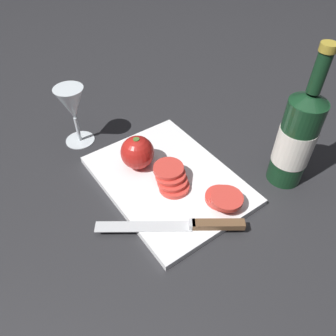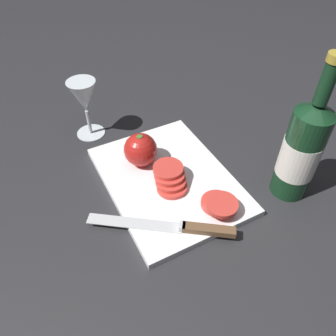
{
  "view_description": "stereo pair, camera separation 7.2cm",
  "coord_description": "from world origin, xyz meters",
  "px_view_note": "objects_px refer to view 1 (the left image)",
  "views": [
    {
      "loc": [
        0.44,
        -0.27,
        0.55
      ],
      "look_at": [
        0.02,
        0.03,
        0.05
      ],
      "focal_mm": 35.0,
      "sensor_mm": 36.0,
      "label": 1
    },
    {
      "loc": [
        0.48,
        -0.21,
        0.55
      ],
      "look_at": [
        0.02,
        0.03,
        0.05
      ],
      "focal_mm": 35.0,
      "sensor_mm": 36.0,
      "label": 2
    }
  ],
  "objects_px": {
    "wine_bottle": "(296,139)",
    "whole_tomato": "(137,153)",
    "tomato_slice_stack_near": "(171,178)",
    "tomato_slice_stack_far": "(224,198)",
    "wine_glass": "(72,106)",
    "knife": "(198,225)"
  },
  "relations": [
    {
      "from": "whole_tomato",
      "to": "tomato_slice_stack_near",
      "type": "xyz_separation_m",
      "value": [
        0.09,
        0.03,
        -0.02
      ]
    },
    {
      "from": "wine_bottle",
      "to": "knife",
      "type": "height_order",
      "value": "wine_bottle"
    },
    {
      "from": "wine_bottle",
      "to": "knife",
      "type": "xyz_separation_m",
      "value": [
        0.0,
        -0.26,
        -0.09
      ]
    },
    {
      "from": "whole_tomato",
      "to": "tomato_slice_stack_far",
      "type": "height_order",
      "value": "whole_tomato"
    },
    {
      "from": "wine_bottle",
      "to": "tomato_slice_stack_near",
      "type": "height_order",
      "value": "wine_bottle"
    },
    {
      "from": "knife",
      "to": "tomato_slice_stack_far",
      "type": "height_order",
      "value": "tomato_slice_stack_far"
    },
    {
      "from": "tomato_slice_stack_far",
      "to": "tomato_slice_stack_near",
      "type": "bearing_deg",
      "value": -152.11
    },
    {
      "from": "wine_glass",
      "to": "whole_tomato",
      "type": "xyz_separation_m",
      "value": [
        0.18,
        0.07,
        -0.05
      ]
    },
    {
      "from": "wine_bottle",
      "to": "knife",
      "type": "relative_size",
      "value": 1.26
    },
    {
      "from": "wine_bottle",
      "to": "tomato_slice_stack_near",
      "type": "bearing_deg",
      "value": -118.08
    },
    {
      "from": "wine_bottle",
      "to": "whole_tomato",
      "type": "relative_size",
      "value": 4.07
    },
    {
      "from": "whole_tomato",
      "to": "wine_glass",
      "type": "bearing_deg",
      "value": -160.24
    },
    {
      "from": "wine_glass",
      "to": "tomato_slice_stack_near",
      "type": "height_order",
      "value": "wine_glass"
    },
    {
      "from": "tomato_slice_stack_near",
      "to": "tomato_slice_stack_far",
      "type": "bearing_deg",
      "value": 27.89
    },
    {
      "from": "wine_glass",
      "to": "tomato_slice_stack_near",
      "type": "bearing_deg",
      "value": 18.77
    },
    {
      "from": "knife",
      "to": "tomato_slice_stack_near",
      "type": "xyz_separation_m",
      "value": [
        -0.12,
        0.03,
        0.01
      ]
    },
    {
      "from": "tomato_slice_stack_near",
      "to": "tomato_slice_stack_far",
      "type": "height_order",
      "value": "tomato_slice_stack_near"
    },
    {
      "from": "wine_glass",
      "to": "whole_tomato",
      "type": "distance_m",
      "value": 0.2
    },
    {
      "from": "wine_glass",
      "to": "knife",
      "type": "relative_size",
      "value": 0.61
    },
    {
      "from": "wine_bottle",
      "to": "whole_tomato",
      "type": "bearing_deg",
      "value": -129.93
    },
    {
      "from": "whole_tomato",
      "to": "wine_bottle",
      "type": "bearing_deg",
      "value": 50.07
    },
    {
      "from": "wine_glass",
      "to": "tomato_slice_stack_near",
      "type": "xyz_separation_m",
      "value": [
        0.28,
        0.09,
        -0.07
      ]
    }
  ]
}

